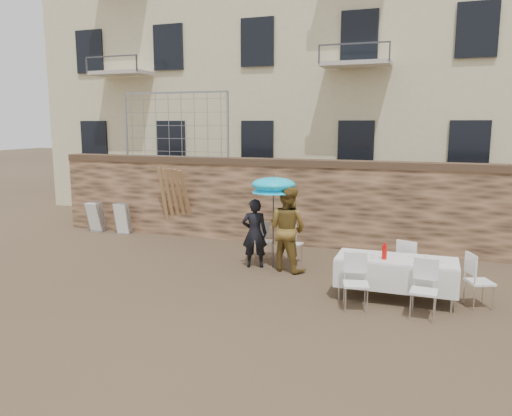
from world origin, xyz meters
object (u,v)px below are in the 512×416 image
(couple_chair_left, at_px, (263,240))
(chair_stack_left, at_px, (98,216))
(table_chair_back, at_px, (409,263))
(table_chair_front_left, at_px, (356,283))
(table_chair_front_right, at_px, (424,290))
(soda_bottle, at_px, (384,252))
(chair_stack_right, at_px, (124,218))
(banquet_table, at_px, (396,260))
(woman_dress, at_px, (287,229))
(couple_chair_right, at_px, (292,243))
(umbrella, at_px, (273,187))
(table_chair_side, at_px, (480,280))
(man_suit, at_px, (255,233))

(couple_chair_left, height_order, chair_stack_left, couple_chair_left)
(couple_chair_left, relative_size, table_chair_back, 1.00)
(table_chair_front_left, bearing_deg, table_chair_front_right, -13.81)
(soda_bottle, xyz_separation_m, chair_stack_left, (-8.54, 3.26, -0.45))
(chair_stack_right, bearing_deg, banquet_table, -21.61)
(table_chair_front_left, xyz_separation_m, chair_stack_right, (-7.24, 3.86, -0.02))
(soda_bottle, height_order, table_chair_front_right, soda_bottle)
(woman_dress, xyz_separation_m, table_chair_back, (2.56, -0.31, -0.44))
(couple_chair_right, bearing_deg, table_chair_front_right, 150.50)
(couple_chair_right, xyz_separation_m, table_chair_back, (2.61, -0.86, 0.00))
(couple_chair_left, relative_size, chair_stack_left, 1.04)
(umbrella, xyz_separation_m, table_chair_side, (4.11, -1.11, -1.31))
(couple_chair_right, relative_size, soda_bottle, 3.69)
(couple_chair_left, bearing_deg, chair_stack_right, -25.78)
(man_suit, distance_m, table_chair_back, 3.33)
(chair_stack_left, height_order, chair_stack_right, same)
(umbrella, relative_size, chair_stack_left, 2.07)
(couple_chair_left, distance_m, couple_chair_right, 0.70)
(chair_stack_left, distance_m, chair_stack_right, 0.90)
(couple_chair_left, distance_m, chair_stack_right, 4.95)
(couple_chair_right, xyz_separation_m, banquet_table, (2.41, -1.66, 0.25))
(chair_stack_right, bearing_deg, table_chair_front_right, -24.81)
(soda_bottle, height_order, table_chair_back, soda_bottle)
(man_suit, relative_size, table_chair_side, 1.60)
(woman_dress, bearing_deg, chair_stack_right, -2.11)
(soda_bottle, bearing_deg, couple_chair_right, 140.56)
(table_chair_front_left, distance_m, table_chair_front_right, 1.10)
(man_suit, distance_m, couple_chair_right, 0.94)
(table_chair_back, relative_size, table_chair_side, 1.00)
(table_chair_front_right, height_order, table_chair_back, same)
(couple_chair_right, height_order, chair_stack_right, couple_chair_right)
(chair_stack_left, bearing_deg, banquet_table, -19.56)
(couple_chair_left, distance_m, table_chair_back, 3.42)
(couple_chair_left, bearing_deg, table_chair_front_right, 137.34)
(banquet_table, distance_m, soda_bottle, 0.30)
(umbrella, relative_size, table_chair_back, 1.99)
(banquet_table, relative_size, table_chair_back, 2.19)
(table_chair_back, distance_m, chair_stack_left, 9.23)
(table_chair_back, xyz_separation_m, chair_stack_right, (-8.04, 2.31, -0.02))
(chair_stack_left, relative_size, chair_stack_right, 1.00)
(table_chair_front_left, bearing_deg, umbrella, 123.19)
(banquet_table, bearing_deg, table_chair_front_left, -128.66)
(umbrella, bearing_deg, chair_stack_right, 159.78)
(table_chair_front_right, distance_m, chair_stack_left, 10.01)
(table_chair_side, xyz_separation_m, chair_stack_right, (-9.24, 3.01, -0.02))
(man_suit, xyz_separation_m, umbrella, (0.40, 0.10, 1.02))
(umbrella, xyz_separation_m, couple_chair_right, (0.30, 0.45, -1.31))
(couple_chair_right, relative_size, chair_stack_right, 1.04)
(chair_stack_left, bearing_deg, umbrella, -17.40)
(umbrella, bearing_deg, table_chair_back, -8.12)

